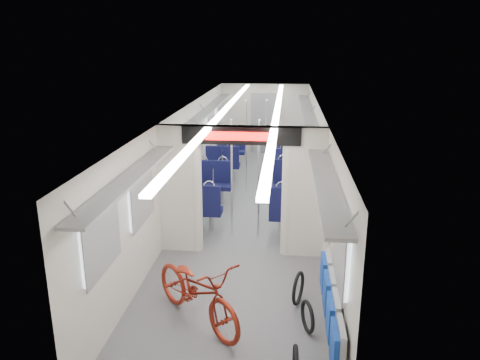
{
  "coord_description": "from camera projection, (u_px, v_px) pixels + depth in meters",
  "views": [
    {
      "loc": [
        0.75,
        -9.73,
        3.68
      ],
      "look_at": [
        -0.1,
        -1.3,
        1.14
      ],
      "focal_mm": 35.0,
      "sensor_mm": 36.0,
      "label": 1
    }
  ],
  "objects": [
    {
      "name": "seat_bay_near_right",
      "position": [
        293.0,
        193.0,
        9.9
      ],
      "size": [
        0.95,
        2.24,
        1.15
      ],
      "color": "black",
      "rests_on": "ground"
    },
    {
      "name": "stanchion_near_right",
      "position": [
        258.0,
        179.0,
        8.87
      ],
      "size": [
        0.04,
        0.04,
        2.3
      ],
      "primitive_type": "cylinder",
      "color": "silver",
      "rests_on": "ground"
    },
    {
      "name": "flip_bench",
      "position": [
        331.0,
        305.0,
        5.7
      ],
      "size": [
        0.12,
        2.13,
        0.54
      ],
      "color": "gray",
      "rests_on": "carriage"
    },
    {
      "name": "bike_hoop_c",
      "position": [
        298.0,
        290.0,
        6.74
      ],
      "size": [
        0.2,
        0.49,
        0.5
      ],
      "primitive_type": "torus",
      "rotation": [
        1.57,
        0.0,
        1.26
      ],
      "color": "black",
      "rests_on": "ground"
    },
    {
      "name": "seat_bay_far_left",
      "position": [
        227.0,
        154.0,
        13.5
      ],
      "size": [
        0.9,
        2.02,
        1.08
      ],
      "color": "black",
      "rests_on": "ground"
    },
    {
      "name": "stanchion_far_left",
      "position": [
        246.0,
        146.0,
        11.6
      ],
      "size": [
        0.04,
        0.04,
        2.3
      ],
      "primitive_type": "cylinder",
      "color": "silver",
      "rests_on": "ground"
    },
    {
      "name": "seat_bay_far_right",
      "position": [
        292.0,
        156.0,
        13.19
      ],
      "size": [
        0.9,
        2.03,
        1.09
      ],
      "color": "black",
      "rests_on": "ground"
    },
    {
      "name": "stanchion_far_right",
      "position": [
        266.0,
        146.0,
        11.69
      ],
      "size": [
        0.04,
        0.04,
        2.3
      ],
      "primitive_type": "cylinder",
      "color": "silver",
      "rests_on": "ground"
    },
    {
      "name": "bike_hoop_b",
      "position": [
        307.0,
        318.0,
        6.1
      ],
      "size": [
        0.18,
        0.44,
        0.44
      ],
      "primitive_type": "torus",
      "rotation": [
        1.57,
        0.0,
        1.88
      ],
      "color": "black",
      "rests_on": "ground"
    },
    {
      "name": "bicycle",
      "position": [
        197.0,
        290.0,
        6.24
      ],
      "size": [
        1.75,
        1.74,
        0.96
      ],
      "primitive_type": "imported",
      "rotation": [
        0.0,
        0.0,
        0.79
      ],
      "color": "maroon",
      "rests_on": "ground"
    },
    {
      "name": "stanchion_near_left",
      "position": [
        232.0,
        179.0,
        8.85
      ],
      "size": [
        0.04,
        0.04,
        2.3
      ],
      "primitive_type": "cylinder",
      "color": "silver",
      "rests_on": "ground"
    },
    {
      "name": "seat_bay_near_left",
      "position": [
        206.0,
        192.0,
        10.1
      ],
      "size": [
        0.91,
        2.06,
        1.09
      ],
      "color": "black",
      "rests_on": "ground"
    },
    {
      "name": "carriage",
      "position": [
        250.0,
        149.0,
        9.72
      ],
      "size": [
        12.0,
        12.02,
        2.31
      ],
      "color": "#515456",
      "rests_on": "ground"
    }
  ]
}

